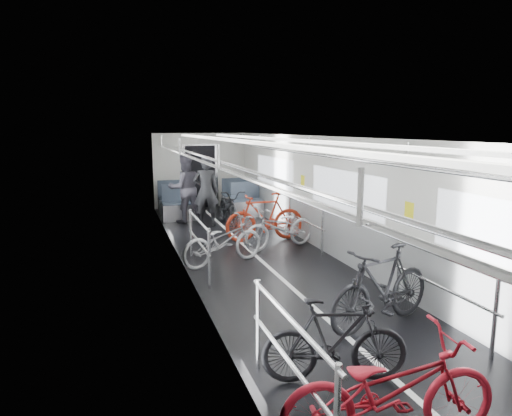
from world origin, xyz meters
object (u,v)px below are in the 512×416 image
at_px(bike_left_near, 390,390).
at_px(bike_aisle, 229,207).
at_px(person_seated, 185,188).
at_px(bike_right_far, 265,217).
at_px(bike_left_mid, 335,341).
at_px(bike_right_mid, 280,227).
at_px(bike_right_near, 382,286).
at_px(person_standing, 206,191).
at_px(bike_left_far, 223,241).

distance_m(bike_left_near, bike_aisle, 8.83).
height_order(bike_aisle, person_seated, person_seated).
bearing_deg(bike_right_far, bike_left_mid, -11.30).
bearing_deg(bike_right_mid, bike_right_near, -17.09).
bearing_deg(person_standing, bike_right_near, 112.19).
height_order(bike_left_far, bike_right_near, bike_right_near).
xyz_separation_m(bike_left_mid, bike_right_mid, (1.29, 5.09, 0.01)).
relative_size(bike_right_mid, person_seated, 0.93).
height_order(bike_left_mid, person_standing, person_standing).
bearing_deg(bike_aisle, person_standing, 170.22).
distance_m(bike_aisle, person_seated, 1.34).
bearing_deg(bike_left_far, person_seated, -18.51).
relative_size(person_standing, person_seated, 0.98).
distance_m(bike_left_far, bike_right_far, 2.01).
height_order(bike_right_near, bike_right_mid, bike_right_near).
xyz_separation_m(bike_left_mid, person_seated, (-0.23, 8.48, 0.49)).
relative_size(bike_left_near, bike_aisle, 1.01).
distance_m(bike_right_mid, bike_aisle, 2.76).
bearing_deg(bike_left_far, bike_right_far, -61.43).
xyz_separation_m(bike_right_near, person_seated, (-1.42, 7.45, 0.40)).
distance_m(bike_left_far, bike_aisle, 3.62).
bearing_deg(bike_aisle, bike_right_near, -87.08).
height_order(bike_left_near, person_standing, person_standing).
bearing_deg(bike_right_near, person_seated, 174.14).
bearing_deg(bike_left_far, person_standing, -25.90).
xyz_separation_m(bike_left_far, person_seated, (-0.09, 4.15, 0.49)).
height_order(bike_left_mid, bike_aisle, bike_aisle).
xyz_separation_m(bike_aisle, person_standing, (-0.59, 0.10, 0.44)).
height_order(bike_right_mid, person_standing, person_standing).
bearing_deg(bike_right_mid, bike_left_mid, -29.92).
distance_m(bike_right_far, person_seated, 3.03).
xyz_separation_m(bike_left_near, bike_right_far, (1.20, 6.80, 0.08)).
bearing_deg(bike_left_far, bike_right_mid, -81.81).
bearing_deg(person_standing, bike_left_mid, 102.59).
height_order(bike_right_far, person_seated, person_seated).
relative_size(bike_left_mid, person_seated, 0.79).
distance_m(bike_left_mid, bike_aisle, 7.86).
xyz_separation_m(person_standing, person_seated, (-0.48, 0.57, 0.02)).
xyz_separation_m(bike_left_mid, bike_left_far, (-0.14, 4.33, 0.01)).
height_order(bike_left_near, bike_left_far, bike_left_near).
height_order(bike_left_near, bike_right_near, bike_right_near).
distance_m(bike_right_near, bike_aisle, 6.80).
bearing_deg(person_standing, bike_right_mid, 124.71).
xyz_separation_m(bike_left_near, bike_aisle, (0.84, 8.79, -0.00)).
bearing_deg(bike_right_mid, bike_right_far, 171.91).
bearing_deg(bike_right_near, bike_left_mid, -65.83).
bearing_deg(person_standing, bike_right_far, 128.84).
relative_size(bike_left_mid, bike_right_mid, 0.85).
distance_m(bike_right_near, bike_right_mid, 4.07).
distance_m(bike_left_far, person_seated, 4.18).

